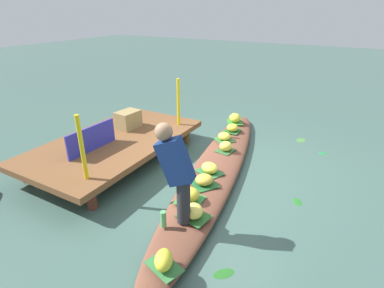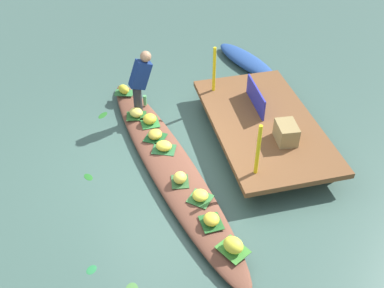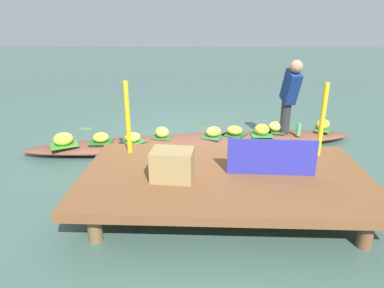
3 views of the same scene
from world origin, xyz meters
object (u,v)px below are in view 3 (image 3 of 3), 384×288
(banana_bunch_3, at_px, (162,132))
(vendor_person, at_px, (290,93))
(banana_bunch_1, at_px, (235,130))
(produce_crate, at_px, (172,165))
(banana_bunch_7, at_px, (323,124))
(water_bottle, at_px, (299,129))
(banana_bunch_2, at_px, (214,132))
(banana_bunch_0, at_px, (101,137))
(vendor_boat, at_px, (196,142))
(banana_bunch_6, at_px, (133,137))
(banana_bunch_4, at_px, (63,139))
(banana_bunch_8, at_px, (276,126))
(banana_bunch_5, at_px, (262,129))
(market_banner, at_px, (272,157))

(banana_bunch_3, xyz_separation_m, vendor_person, (-2.05, -0.26, 0.61))
(banana_bunch_1, xyz_separation_m, produce_crate, (0.83, 2.08, 0.29))
(banana_bunch_7, height_order, water_bottle, water_bottle)
(banana_bunch_2, bearing_deg, banana_bunch_0, 11.27)
(vendor_boat, distance_m, banana_bunch_3, 0.58)
(banana_bunch_6, distance_m, water_bottle, 2.70)
(banana_bunch_4, height_order, banana_bunch_6, banana_bunch_4)
(banana_bunch_6, relative_size, banana_bunch_8, 0.93)
(water_bottle, bearing_deg, banana_bunch_5, -1.03)
(banana_bunch_1, xyz_separation_m, banana_bunch_4, (2.64, 0.60, 0.02))
(banana_bunch_5, distance_m, banana_bunch_6, 2.11)
(banana_bunch_3, height_order, market_banner, market_banner)
(banana_bunch_0, distance_m, banana_bunch_8, 2.91)
(banana_bunch_1, relative_size, banana_bunch_4, 0.90)
(water_bottle, height_order, produce_crate, produce_crate)
(banana_bunch_0, height_order, banana_bunch_4, banana_bunch_4)
(vendor_person, bearing_deg, banana_bunch_7, -158.17)
(vendor_person, relative_size, market_banner, 1.27)
(banana_bunch_1, bearing_deg, market_banner, 97.16)
(water_bottle, xyz_separation_m, produce_crate, (1.88, 2.09, 0.26))
(banana_bunch_4, distance_m, banana_bunch_6, 1.04)
(banana_bunch_0, xyz_separation_m, banana_bunch_8, (-2.83, -0.67, 0.01))
(banana_bunch_7, xyz_separation_m, banana_bunch_8, (0.83, 0.13, -0.01))
(banana_bunch_6, xyz_separation_m, market_banner, (-1.86, 1.53, 0.33))
(vendor_boat, relative_size, banana_bunch_3, 24.14)
(banana_bunch_4, xyz_separation_m, banana_bunch_5, (-3.09, -0.62, -0.01))
(banana_bunch_5, bearing_deg, produce_crate, 58.61)
(banana_bunch_2, xyz_separation_m, banana_bunch_8, (-1.07, -0.32, 0.00))
(vendor_boat, relative_size, vendor_person, 4.41)
(banana_bunch_0, xyz_separation_m, banana_bunch_7, (-3.67, -0.80, 0.01))
(banana_bunch_7, bearing_deg, banana_bunch_1, 12.92)
(banana_bunch_4, distance_m, banana_bunch_5, 3.15)
(banana_bunch_1, distance_m, water_bottle, 1.05)
(banana_bunch_7, xyz_separation_m, water_bottle, (0.50, 0.35, 0.01))
(banana_bunch_2, height_order, banana_bunch_4, banana_bunch_4)
(banana_bunch_3, bearing_deg, produce_crate, 100.46)
(banana_bunch_0, bearing_deg, banana_bunch_6, -175.87)
(market_banner, bearing_deg, banana_bunch_0, -30.59)
(vendor_boat, bearing_deg, banana_bunch_3, -3.40)
(banana_bunch_0, height_order, vendor_person, vendor_person)
(banana_bunch_7, xyz_separation_m, vendor_person, (0.69, 0.27, 0.61))
(banana_bunch_0, bearing_deg, banana_bunch_7, -167.77)
(banana_bunch_1, distance_m, banana_bunch_4, 2.71)
(banana_bunch_5, relative_size, banana_bunch_8, 0.94)
(banana_bunch_0, relative_size, produce_crate, 0.55)
(banana_bunch_2, distance_m, banana_bunch_7, 1.96)
(vendor_boat, xyz_separation_m, market_banner, (-0.88, 1.82, 0.50))
(banana_bunch_0, bearing_deg, banana_bunch_8, -166.74)
(banana_bunch_0, xyz_separation_m, banana_bunch_1, (-2.11, -0.44, 0.00))
(vendor_person, bearing_deg, vendor_boat, 7.40)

